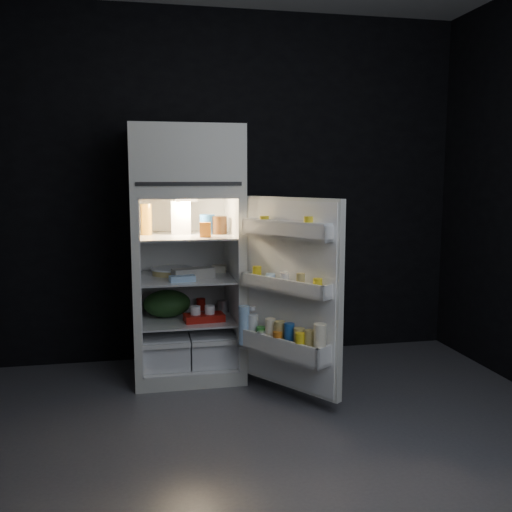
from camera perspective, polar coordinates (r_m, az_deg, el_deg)
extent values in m
cube|color=#56565C|center=(3.16, -0.37, -19.07)|extent=(4.00, 3.40, 0.00)
cube|color=black|center=(4.50, -4.63, 6.83)|extent=(4.00, 0.00, 2.70)
cube|color=black|center=(1.20, 15.58, 3.44)|extent=(4.00, 0.00, 2.70)
cube|color=silver|center=(4.31, -6.80, -10.89)|extent=(0.76, 0.70, 0.10)
cube|color=silver|center=(4.13, -11.87, -2.49)|extent=(0.05, 0.70, 1.20)
cube|color=silver|center=(4.19, -2.10, -2.19)|extent=(0.05, 0.70, 1.20)
cube|color=white|center=(4.46, -7.29, -1.61)|extent=(0.66, 0.05, 1.20)
cube|color=silver|center=(4.08, -7.10, 6.39)|extent=(0.76, 0.70, 0.06)
cube|color=silver|center=(4.08, -7.16, 9.76)|extent=(0.76, 0.70, 0.42)
cube|color=black|center=(3.72, -6.68, 7.18)|extent=(0.68, 0.01, 0.02)
cube|color=white|center=(4.11, -11.46, -2.54)|extent=(0.01, 0.65, 1.20)
cube|color=white|center=(4.16, -2.44, -2.26)|extent=(0.01, 0.65, 1.20)
cube|color=white|center=(4.05, -7.06, 5.90)|extent=(0.66, 0.65, 0.01)
cube|color=white|center=(4.27, -6.79, -10.31)|extent=(0.66, 0.65, 0.01)
cube|color=white|center=(4.07, -7.00, 2.02)|extent=(0.65, 0.63, 0.01)
cube|color=white|center=(4.12, -6.93, -2.14)|extent=(0.65, 0.63, 0.01)
cube|color=white|center=(4.18, -6.86, -6.19)|extent=(0.65, 0.63, 0.01)
cube|color=white|center=(4.24, -9.08, -8.82)|extent=(0.32, 0.59, 0.22)
cube|color=white|center=(4.27, -4.60, -8.64)|extent=(0.32, 0.59, 0.22)
cube|color=white|center=(3.90, -8.90, -8.92)|extent=(0.32, 0.02, 0.03)
cube|color=white|center=(3.93, -4.03, -8.72)|extent=(0.32, 0.02, 0.03)
cube|color=#FFE5B2|center=(4.01, -7.00, 5.58)|extent=(0.14, 0.14, 0.02)
cube|color=silver|center=(3.61, 3.65, -3.83)|extent=(0.47, 0.66, 1.22)
cube|color=white|center=(3.59, 3.36, -3.90)|extent=(0.41, 0.60, 1.18)
cube|color=white|center=(3.50, 2.96, 1.93)|extent=(0.45, 0.61, 0.02)
cube|color=white|center=(3.48, 2.58, 2.51)|extent=(0.40, 0.58, 0.10)
cube|color=white|center=(3.29, 7.26, 2.15)|extent=(0.09, 0.07, 0.10)
cube|color=white|center=(3.73, -0.84, 2.89)|extent=(0.09, 0.07, 0.10)
cube|color=white|center=(3.55, 2.86, -3.46)|extent=(0.46, 0.62, 0.02)
cube|color=white|center=(3.52, 2.43, -3.01)|extent=(0.40, 0.58, 0.09)
cube|color=white|center=(3.34, 7.11, -3.65)|extent=(0.09, 0.07, 0.09)
cube|color=white|center=(3.77, -0.88, -2.26)|extent=(0.09, 0.07, 0.09)
cube|color=white|center=(3.64, 2.61, -9.76)|extent=(0.50, 0.64, 0.02)
cube|color=white|center=(3.58, 1.96, -9.15)|extent=(0.40, 0.58, 0.13)
cube|color=white|center=(3.42, 6.79, -10.03)|extent=(0.13, 0.09, 0.13)
cube|color=white|center=(3.84, -1.08, -7.95)|extent=(0.13, 0.09, 0.13)
cube|color=white|center=(3.50, 2.97, 3.43)|extent=(0.44, 0.60, 0.02)
cylinder|color=yellow|center=(3.38, 5.25, 2.91)|extent=(0.08, 0.08, 0.12)
cylinder|color=silver|center=(3.47, 3.46, 2.78)|extent=(0.08, 0.08, 0.09)
cylinder|color=yellow|center=(3.62, 0.83, 3.16)|extent=(0.08, 0.08, 0.11)
cylinder|color=yellow|center=(3.38, 6.17, -3.07)|extent=(0.08, 0.08, 0.10)
cylinder|color=tan|center=(3.46, 4.48, -2.67)|extent=(0.07, 0.07, 0.11)
cylinder|color=silver|center=(3.54, 2.87, -2.48)|extent=(0.08, 0.08, 0.10)
cylinder|color=#92BBE3|center=(3.62, 1.45, -2.40)|extent=(0.08, 0.08, 0.08)
cylinder|color=yellow|center=(3.70, 0.09, -1.91)|extent=(0.08, 0.08, 0.12)
cylinder|color=#EFE6C4|center=(3.42, 6.41, -8.71)|extent=(0.11, 0.11, 0.24)
cylinder|color=tan|center=(3.47, 5.35, -8.88)|extent=(0.08, 0.08, 0.19)
cylinder|color=tan|center=(3.52, 4.33, -8.65)|extent=(0.09, 0.09, 0.18)
cylinder|color=#1B4B93|center=(3.57, 3.34, -8.29)|extent=(0.09, 0.09, 0.20)
cylinder|color=tan|center=(3.62, 2.38, -8.06)|extent=(0.09, 0.09, 0.20)
cylinder|color=#EFE6C4|center=(3.67, 1.45, -7.80)|extent=(0.09, 0.09, 0.20)
cylinder|color=#338C33|center=(3.74, 0.54, -8.08)|extent=(0.09, 0.09, 0.13)
cylinder|color=silver|center=(3.78, -0.34, -7.32)|extent=(0.10, 0.10, 0.20)
cylinder|color=yellow|center=(3.47, 4.41, -9.03)|extent=(0.08, 0.08, 0.17)
cylinder|color=#C56517|center=(3.59, 2.18, -8.68)|extent=(0.08, 0.08, 0.14)
cylinder|color=silver|center=(3.68, 0.55, -8.43)|extent=(0.08, 0.08, 0.12)
cylinder|color=#92BBE3|center=(3.77, -1.20, -6.93)|extent=(0.10, 0.10, 0.26)
cylinder|color=white|center=(3.74, -0.34, -5.24)|extent=(0.05, 0.05, 0.02)
cube|color=white|center=(4.13, -7.48, 3.85)|extent=(0.15, 0.15, 0.24)
cylinder|color=#1B4B93|center=(4.11, -4.89, 3.17)|extent=(0.12, 0.12, 0.14)
cylinder|color=black|center=(4.10, -3.70, 3.10)|extent=(0.12, 0.12, 0.13)
cylinder|color=#C1801E|center=(4.11, -10.92, 3.61)|extent=(0.10, 0.10, 0.22)
cube|color=#C56517|center=(3.92, -5.10, 2.64)|extent=(0.08, 0.07, 0.10)
cube|color=gray|center=(4.04, -6.28, -1.72)|extent=(0.31, 0.18, 0.07)
cylinder|color=tan|center=(4.21, -8.40, -1.57)|extent=(0.31, 0.31, 0.04)
cube|color=#92BBE3|center=(3.92, -7.39, -2.25)|extent=(0.18, 0.11, 0.04)
cube|color=#EFE6C4|center=(4.28, -3.73, -1.28)|extent=(0.12, 0.11, 0.05)
ellipsoid|color=#193815|center=(4.19, -8.89, -4.72)|extent=(0.42, 0.39, 0.20)
cube|color=#A1150D|center=(4.06, -5.21, -6.15)|extent=(0.29, 0.17, 0.05)
cylinder|color=#A1150D|center=(4.38, -5.54, -4.83)|extent=(0.07, 0.07, 0.09)
cylinder|color=silver|center=(4.30, -3.32, -5.04)|extent=(0.09, 0.09, 0.09)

